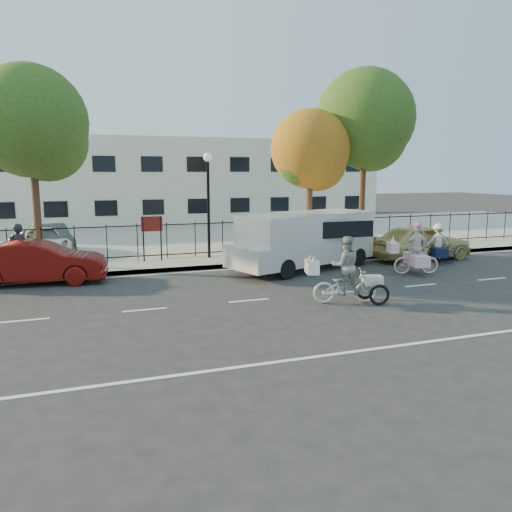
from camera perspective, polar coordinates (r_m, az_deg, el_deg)
name	(u,v)px	position (r m, az deg, el deg)	size (l,w,h in m)	color
ground	(249,301)	(14.63, -0.81, -5.14)	(120.00, 120.00, 0.00)	#333334
road_markings	(249,301)	(14.63, -0.81, -5.12)	(60.00, 9.52, 0.01)	silver
curb	(208,267)	(19.35, -5.55, -1.29)	(60.00, 0.10, 0.15)	#A8A399
sidewalk	(201,263)	(20.36, -6.25, -0.76)	(60.00, 2.20, 0.15)	#A8A399
parking_lot	(166,236)	(29.00, -10.23, 2.26)	(60.00, 15.60, 0.15)	#A8A399
iron_fence	(195,239)	(21.29, -6.96, 1.93)	(58.00, 0.06, 1.50)	black
building	(143,181)	(38.69, -12.74, 8.34)	(34.00, 10.00, 6.00)	silver
lamppost	(208,187)	(20.83, -5.49, 7.90)	(0.36, 0.36, 4.33)	black
street_sign	(152,230)	(20.52, -11.81, 2.97)	(0.85, 0.06, 1.80)	black
zebra_trike	(345,277)	(14.47, 10.17, -2.42)	(2.25, 1.25, 1.93)	silver
unicorn_bike	(416,255)	(19.14, 17.78, 0.10)	(1.96, 1.40, 1.93)	beige
bull_bike	(437,247)	(21.72, 19.96, 0.93)	(1.82, 1.29, 1.65)	#0F1A33
white_van	(304,238)	(19.28, 5.55, 2.04)	(6.59, 3.86, 2.16)	silver
red_sedan	(38,262)	(18.23, -23.61, -0.67)	(1.53, 4.39, 1.45)	#610D0B
gold_sedan	(421,242)	(22.34, 18.30, 1.53)	(1.81, 4.50, 1.53)	tan
pedestrian	(18,250)	(19.13, -25.51, 0.67)	(0.66, 0.44, 1.82)	black
lot_car_b	(41,241)	(23.43, -23.33, 1.54)	(1.98, 4.29, 1.19)	white
lot_car_c	(50,239)	(23.93, -22.45, 1.85)	(1.35, 3.86, 1.27)	#474B4E
lot_car_d	(270,228)	(26.15, 1.61, 3.27)	(1.60, 3.97, 1.35)	#98999F
tree_west	(35,127)	(20.89, -23.93, 13.30)	(4.17, 4.17, 7.65)	#442D1D
tree_mid	(312,153)	(23.05, 6.48, 11.61)	(3.57, 3.54, 6.50)	#442D1D
tree_east	(367,124)	(24.92, 12.54, 14.55)	(4.64, 4.64, 8.51)	#442D1D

